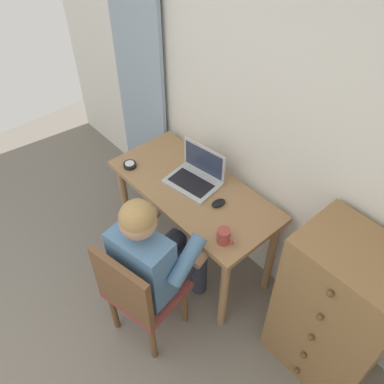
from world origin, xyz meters
The scene contains 10 objects.
wall_back centered at (0.00, 2.20, 1.25)m, with size 4.80×0.05×2.50m, color silver.
curtain_panel centered at (-1.22, 2.13, 1.10)m, with size 0.59×0.03×2.20m, color #8EA3B7.
desk centered at (-0.27, 1.85, 0.63)m, with size 1.21×0.56×0.75m.
dresser centered at (0.85, 1.93, 0.54)m, with size 0.59×0.46×1.08m.
chair centered at (-0.02, 1.19, 0.48)m, with size 0.49×0.47×0.86m.
person_seated centered at (-0.06, 1.37, 0.66)m, with size 0.60×0.64×1.18m.
laptop centered at (-0.31, 1.91, 0.80)m, with size 0.37×0.30×0.24m.
computer_mouse centered at (-0.05, 1.86, 0.77)m, with size 0.06×0.10×0.03m, color black.
desk_clock centered at (-0.72, 1.66, 0.76)m, with size 0.09×0.09×0.03m.
coffee_mug centered at (0.18, 1.68, 0.80)m, with size 0.12×0.08×0.09m.
Camera 1 is at (1.20, 0.55, 2.63)m, focal length 38.45 mm.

